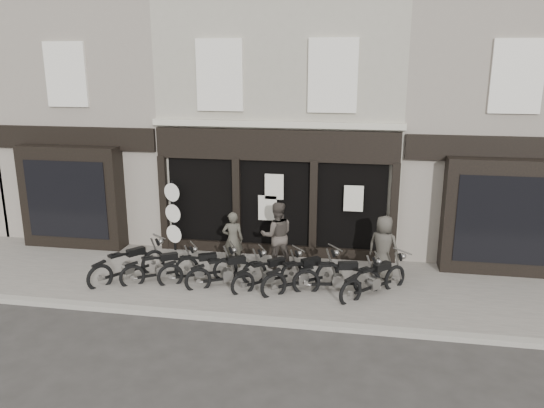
% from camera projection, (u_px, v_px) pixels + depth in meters
% --- Properties ---
extents(ground_plane, '(90.00, 90.00, 0.00)m').
position_uv_depth(ground_plane, '(255.00, 299.00, 13.34)').
color(ground_plane, '#2D2B28').
rests_on(ground_plane, ground).
extents(pavement, '(30.00, 4.20, 0.12)m').
position_uv_depth(pavement, '(262.00, 282.00, 14.18)').
color(pavement, '#67625B').
rests_on(pavement, ground_plane).
extents(kerb, '(30.00, 0.25, 0.13)m').
position_uv_depth(kerb, '(244.00, 319.00, 12.13)').
color(kerb, gray).
rests_on(kerb, ground_plane).
extents(central_building, '(7.30, 6.22, 8.34)m').
position_uv_depth(central_building, '(290.00, 113.00, 17.94)').
color(central_building, '#A19C8A').
rests_on(central_building, ground).
extents(neighbour_left, '(5.60, 6.73, 8.34)m').
position_uv_depth(neighbour_left, '(114.00, 112.00, 18.96)').
color(neighbour_left, gray).
rests_on(neighbour_left, ground).
extents(neighbour_right, '(5.60, 6.73, 8.34)m').
position_uv_depth(neighbour_right, '(487.00, 118.00, 16.83)').
color(neighbour_right, gray).
rests_on(neighbour_right, ground).
extents(motorcycle_0, '(1.61, 1.97, 1.10)m').
position_uv_depth(motorcycle_0, '(128.00, 267.00, 14.23)').
color(motorcycle_0, black).
rests_on(motorcycle_0, ground).
extents(motorcycle_1, '(1.87, 1.41, 1.02)m').
position_uv_depth(motorcycle_1, '(161.00, 270.00, 14.10)').
color(motorcycle_1, black).
rests_on(motorcycle_1, ground).
extents(motorcycle_2, '(1.98, 1.29, 1.04)m').
position_uv_depth(motorcycle_2, '(199.00, 270.00, 14.06)').
color(motorcycle_2, black).
rests_on(motorcycle_2, ground).
extents(motorcycle_3, '(2.01, 1.32, 1.06)m').
position_uv_depth(motorcycle_3, '(228.00, 274.00, 13.79)').
color(motorcycle_3, black).
rests_on(motorcycle_3, ground).
extents(motorcycle_4, '(1.76, 1.57, 1.02)m').
position_uv_depth(motorcycle_4, '(269.00, 276.00, 13.70)').
color(motorcycle_4, black).
rests_on(motorcycle_4, ground).
extents(motorcycle_5, '(1.97, 1.65, 1.11)m').
position_uv_depth(motorcycle_5, '(302.00, 277.00, 13.52)').
color(motorcycle_5, black).
rests_on(motorcycle_5, ground).
extents(motorcycle_6, '(2.24, 0.79, 1.09)m').
position_uv_depth(motorcycle_6, '(338.00, 280.00, 13.42)').
color(motorcycle_6, black).
rests_on(motorcycle_6, ground).
extents(motorcycle_7, '(1.78, 1.77, 1.08)m').
position_uv_depth(motorcycle_7, '(374.00, 282.00, 13.25)').
color(motorcycle_7, black).
rests_on(motorcycle_7, ground).
extents(man_left, '(0.67, 0.52, 1.62)m').
position_uv_depth(man_left, '(233.00, 240.00, 14.89)').
color(man_left, '#403D34').
rests_on(man_left, pavement).
extents(man_centre, '(1.09, 0.95, 1.91)m').
position_uv_depth(man_centre, '(277.00, 235.00, 14.81)').
color(man_centre, '#453D37').
rests_on(man_centre, pavement).
extents(man_right, '(1.00, 0.84, 1.74)m').
position_uv_depth(man_right, '(383.00, 247.00, 14.11)').
color(man_right, '#3D3A33').
rests_on(man_right, pavement).
extents(advert_sign_post, '(0.55, 0.36, 2.33)m').
position_uv_depth(advert_sign_post, '(174.00, 219.00, 16.16)').
color(advert_sign_post, black).
rests_on(advert_sign_post, ground).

